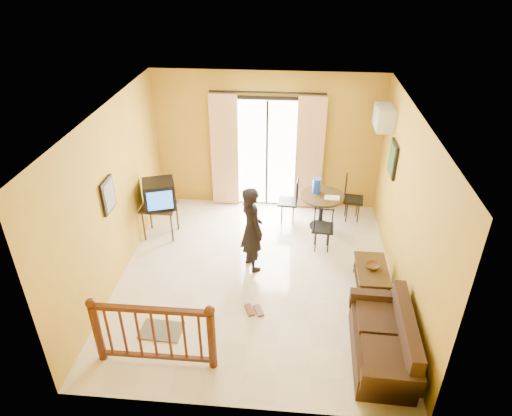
# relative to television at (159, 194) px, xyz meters

# --- Properties ---
(ground) EXTENTS (5.00, 5.00, 0.00)m
(ground) POSITION_rel_television_xyz_m (1.87, -1.10, -0.88)
(ground) COLOR beige
(ground) RESTS_ON ground
(room_shell) EXTENTS (5.00, 5.00, 5.00)m
(room_shell) POSITION_rel_television_xyz_m (1.87, -1.10, 0.82)
(room_shell) COLOR white
(room_shell) RESTS_ON ground
(balcony_door) EXTENTS (2.25, 0.14, 2.46)m
(balcony_door) POSITION_rel_television_xyz_m (1.87, 1.33, 0.30)
(balcony_door) COLOR black
(balcony_door) RESTS_ON ground
(tv_table) EXTENTS (0.63, 0.53, 0.63)m
(tv_table) POSITION_rel_television_xyz_m (-0.03, 0.00, -0.33)
(tv_table) COLOR black
(tv_table) RESTS_ON ground
(television) EXTENTS (0.69, 0.65, 0.50)m
(television) POSITION_rel_television_xyz_m (0.00, 0.00, 0.00)
(television) COLOR black
(television) RESTS_ON tv_table
(picture_left) EXTENTS (0.05, 0.42, 0.52)m
(picture_left) POSITION_rel_television_xyz_m (-0.35, -1.30, 0.67)
(picture_left) COLOR black
(picture_left) RESTS_ON room_shell
(dining_table) EXTENTS (0.84, 0.84, 0.70)m
(dining_table) POSITION_rel_television_xyz_m (2.98, 0.55, -0.33)
(dining_table) COLOR black
(dining_table) RESTS_ON ground
(water_jug) EXTENTS (0.15, 0.15, 0.28)m
(water_jug) POSITION_rel_television_xyz_m (2.86, 0.66, -0.04)
(water_jug) COLOR blue
(water_jug) RESTS_ON dining_table
(serving_tray) EXTENTS (0.30, 0.21, 0.02)m
(serving_tray) POSITION_rel_television_xyz_m (3.15, 0.45, -0.17)
(serving_tray) COLOR white
(serving_tray) RESTS_ON dining_table
(dining_chairs) EXTENTS (1.72, 1.52, 0.95)m
(dining_chairs) POSITION_rel_television_xyz_m (2.97, 0.46, -0.88)
(dining_chairs) COLOR black
(dining_chairs) RESTS_ON ground
(air_conditioner) EXTENTS (0.31, 0.60, 0.40)m
(air_conditioner) POSITION_rel_television_xyz_m (3.96, 0.85, 1.27)
(air_conditioner) COLOR silver
(air_conditioner) RESTS_ON room_shell
(botanical_print) EXTENTS (0.05, 0.50, 0.60)m
(botanical_print) POSITION_rel_television_xyz_m (4.08, 0.20, 0.77)
(botanical_print) COLOR black
(botanical_print) RESTS_ON room_shell
(coffee_table) EXTENTS (0.49, 0.89, 0.39)m
(coffee_table) POSITION_rel_television_xyz_m (3.72, -1.23, -0.62)
(coffee_table) COLOR black
(coffee_table) RESTS_ON ground
(bowl) EXTENTS (0.26, 0.26, 0.07)m
(bowl) POSITION_rel_television_xyz_m (3.72, -1.22, -0.45)
(bowl) COLOR brown
(bowl) RESTS_ON coffee_table
(sofa) EXTENTS (0.78, 1.59, 0.75)m
(sofa) POSITION_rel_television_xyz_m (3.72, -2.67, -0.60)
(sofa) COLOR #311F13
(sofa) RESTS_ON ground
(standing_person) EXTENTS (0.61, 0.66, 1.52)m
(standing_person) POSITION_rel_television_xyz_m (1.77, -0.83, -0.12)
(standing_person) COLOR black
(standing_person) RESTS_ON ground
(stair_balustrade) EXTENTS (1.63, 0.13, 1.04)m
(stair_balustrade) POSITION_rel_television_xyz_m (0.72, -3.00, -0.32)
(stair_balustrade) COLOR #471E0F
(stair_balustrade) RESTS_ON ground
(doormat) EXTENTS (0.62, 0.43, 0.02)m
(doormat) POSITION_rel_television_xyz_m (0.62, -2.46, -0.87)
(doormat) COLOR #595447
(doormat) RESTS_ON ground
(sandals) EXTENTS (0.33, 0.27, 0.03)m
(sandals) POSITION_rel_television_xyz_m (1.91, -1.93, -0.87)
(sandals) COLOR brown
(sandals) RESTS_ON ground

